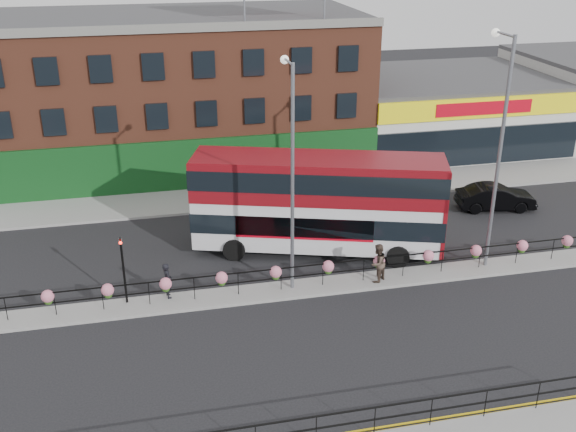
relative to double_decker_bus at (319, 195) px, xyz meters
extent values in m
plane|color=black|center=(-1.77, -3.80, -3.15)|extent=(120.00, 120.00, 0.00)
cube|color=gray|center=(-1.77, 8.20, -3.08)|extent=(60.00, 4.00, 0.15)
cube|color=gray|center=(-1.77, -3.80, -3.08)|extent=(60.00, 1.60, 0.15)
cube|color=gold|center=(-1.77, -13.50, -3.15)|extent=(60.00, 0.10, 0.01)
cube|color=brown|center=(-5.77, 16.20, 1.85)|extent=(25.00, 12.00, 10.00)
cube|color=#3F3F42|center=(-5.77, 16.20, 7.00)|extent=(25.00, 12.00, 0.30)
cube|color=#0E3C15|center=(-5.77, 10.12, -1.45)|extent=(25.00, 0.25, 3.40)
cube|color=silver|center=(14.23, 16.20, -0.65)|extent=(15.00, 12.00, 5.00)
cube|color=#3F3F42|center=(14.23, 16.20, 2.00)|extent=(15.00, 12.00, 0.30)
cube|color=#FFEE0F|center=(14.23, 10.12, 1.15)|extent=(15.00, 0.25, 1.40)
cube|color=#B50414|center=(14.23, 10.00, 1.15)|extent=(7.00, 0.10, 0.90)
cube|color=black|center=(14.23, 10.12, -1.55)|extent=(15.00, 0.25, 2.60)
cylinder|color=slate|center=(-1.77, 11.20, 7.85)|extent=(0.12, 0.12, 1.40)
cylinder|color=slate|center=(3.23, 11.20, 7.85)|extent=(0.12, 0.12, 1.40)
cube|color=black|center=(-1.77, -3.80, -1.90)|extent=(30.00, 0.05, 0.05)
cube|color=black|center=(-1.77, -3.80, -2.40)|extent=(30.00, 0.05, 0.05)
cylinder|color=black|center=(-14.77, -3.80, -2.45)|extent=(0.04, 0.04, 1.10)
cylinder|color=black|center=(-12.77, -3.80, -2.45)|extent=(0.04, 0.04, 1.10)
cylinder|color=black|center=(-10.77, -3.80, -2.45)|extent=(0.04, 0.04, 1.10)
cylinder|color=black|center=(-8.77, -3.80, -2.45)|extent=(0.04, 0.04, 1.10)
cylinder|color=black|center=(-6.77, -3.80, -2.45)|extent=(0.04, 0.04, 1.10)
cylinder|color=black|center=(-4.77, -3.80, -2.45)|extent=(0.04, 0.04, 1.10)
cylinder|color=black|center=(-2.77, -3.80, -2.45)|extent=(0.04, 0.04, 1.10)
cylinder|color=black|center=(-0.77, -3.80, -2.45)|extent=(0.04, 0.04, 1.10)
cylinder|color=black|center=(1.23, -3.80, -2.45)|extent=(0.04, 0.04, 1.10)
cylinder|color=black|center=(3.23, -3.80, -2.45)|extent=(0.04, 0.04, 1.10)
cylinder|color=black|center=(5.23, -3.80, -2.45)|extent=(0.04, 0.04, 1.10)
cylinder|color=black|center=(7.23, -3.80, -2.45)|extent=(0.04, 0.04, 1.10)
cylinder|color=black|center=(9.23, -3.80, -2.45)|extent=(0.04, 0.04, 1.10)
cylinder|color=black|center=(11.23, -3.80, -2.45)|extent=(0.04, 0.04, 1.10)
sphere|color=#CC6B85|center=(-13.02, -3.80, -2.05)|extent=(0.56, 0.56, 0.56)
sphere|color=#2C5618|center=(-13.02, -3.80, -2.28)|extent=(0.36, 0.36, 0.36)
sphere|color=#CC6B85|center=(-10.52, -3.80, -2.05)|extent=(0.56, 0.56, 0.56)
sphere|color=#2C5618|center=(-10.52, -3.80, -2.28)|extent=(0.36, 0.36, 0.36)
sphere|color=#CC6B85|center=(-8.02, -3.80, -2.05)|extent=(0.56, 0.56, 0.56)
sphere|color=#2C5618|center=(-8.02, -3.80, -2.28)|extent=(0.36, 0.36, 0.36)
sphere|color=#CC6B85|center=(-5.52, -3.80, -2.05)|extent=(0.56, 0.56, 0.56)
sphere|color=#2C5618|center=(-5.52, -3.80, -2.28)|extent=(0.36, 0.36, 0.36)
sphere|color=#CC6B85|center=(-3.02, -3.80, -2.05)|extent=(0.56, 0.56, 0.56)
sphere|color=#2C5618|center=(-3.02, -3.80, -2.28)|extent=(0.36, 0.36, 0.36)
sphere|color=#CC6B85|center=(-0.52, -3.80, -2.05)|extent=(0.56, 0.56, 0.56)
sphere|color=#2C5618|center=(-0.52, -3.80, -2.28)|extent=(0.36, 0.36, 0.36)
sphere|color=#CC6B85|center=(1.98, -3.80, -2.05)|extent=(0.56, 0.56, 0.56)
sphere|color=#2C5618|center=(1.98, -3.80, -2.28)|extent=(0.36, 0.36, 0.36)
sphere|color=#CC6B85|center=(4.48, -3.80, -2.05)|extent=(0.56, 0.56, 0.56)
sphere|color=#2C5618|center=(4.48, -3.80, -2.28)|extent=(0.36, 0.36, 0.36)
sphere|color=#CC6B85|center=(6.98, -3.80, -2.05)|extent=(0.56, 0.56, 0.56)
sphere|color=#2C5618|center=(6.98, -3.80, -2.28)|extent=(0.36, 0.36, 0.36)
sphere|color=#CC6B85|center=(9.48, -3.80, -2.05)|extent=(0.56, 0.56, 0.56)
sphere|color=#2C5618|center=(9.48, -3.80, -2.28)|extent=(0.36, 0.36, 0.36)
sphere|color=#CC6B85|center=(11.98, -3.80, -2.05)|extent=(0.56, 0.56, 0.56)
sphere|color=#2C5618|center=(11.98, -3.80, -2.28)|extent=(0.36, 0.36, 0.36)
cube|color=black|center=(-3.77, -13.90, -1.90)|extent=(20.00, 0.05, 0.05)
cube|color=black|center=(-3.77, -13.90, -2.40)|extent=(20.00, 0.05, 0.05)
cylinder|color=black|center=(-3.77, -13.90, -2.45)|extent=(0.04, 0.04, 1.10)
cylinder|color=black|center=(-1.77, -13.90, -2.45)|extent=(0.04, 0.04, 1.10)
cylinder|color=black|center=(0.23, -13.90, -2.45)|extent=(0.04, 0.04, 1.10)
cylinder|color=black|center=(2.23, -13.90, -2.45)|extent=(0.04, 0.04, 1.10)
cylinder|color=black|center=(4.23, -13.90, -2.45)|extent=(0.04, 0.04, 1.10)
cube|color=silver|center=(-0.05, 0.02, -0.41)|extent=(12.85, 6.61, 4.57)
cube|color=maroon|center=(-0.05, 0.02, 0.91)|extent=(12.92, 6.69, 2.06)
cube|color=black|center=(-0.05, 0.02, -1.21)|extent=(12.95, 6.71, 1.03)
cube|color=black|center=(-0.05, 0.02, 1.08)|extent=(12.97, 6.74, 1.03)
cube|color=maroon|center=(-0.05, 0.02, 1.91)|extent=(12.85, 6.61, 0.14)
cube|color=maroon|center=(5.89, -1.91, -0.41)|extent=(1.09, 2.84, 4.57)
cube|color=#B50414|center=(-1.04, -1.18, -1.27)|extent=(6.54, 2.16, 1.14)
cylinder|color=black|center=(-4.40, -0.07, -2.58)|extent=(1.19, 0.68, 1.14)
cylinder|color=black|center=(-3.52, 2.65, -2.58)|extent=(1.19, 0.68, 1.14)
cylinder|color=black|center=(3.42, -2.62, -2.58)|extent=(1.19, 0.68, 1.14)
cylinder|color=black|center=(4.31, 0.10, -2.58)|extent=(1.19, 0.68, 1.14)
imported|color=black|center=(11.80, 3.08, -2.40)|extent=(3.14, 5.14, 1.52)
imported|color=black|center=(-7.91, -3.33, -2.16)|extent=(0.78, 0.66, 1.69)
imported|color=#45362C|center=(1.83, -4.01, -2.05)|extent=(1.64, 1.63, 1.91)
cylinder|color=slate|center=(-2.23, -3.72, 2.21)|extent=(0.17, 0.17, 10.43)
cylinder|color=slate|center=(-2.23, -2.93, 7.32)|extent=(0.10, 1.56, 0.10)
sphere|color=silver|center=(-2.23, -2.15, 7.27)|extent=(0.38, 0.38, 0.38)
cylinder|color=slate|center=(7.67, -3.62, 2.60)|extent=(0.18, 0.18, 11.21)
cylinder|color=slate|center=(7.67, -2.77, 8.10)|extent=(0.11, 1.68, 0.11)
sphere|color=silver|center=(7.67, -1.93, 8.04)|extent=(0.40, 0.40, 0.40)
cylinder|color=black|center=(-9.77, -3.40, -1.40)|extent=(0.10, 0.10, 3.20)
imported|color=black|center=(-9.77, -3.40, 0.20)|extent=(0.15, 0.18, 0.90)
sphere|color=#FF190C|center=(-9.77, -3.52, 0.02)|extent=(0.14, 0.14, 0.14)
camera|label=1|loc=(-8.44, -30.50, 12.67)|focal=42.00mm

